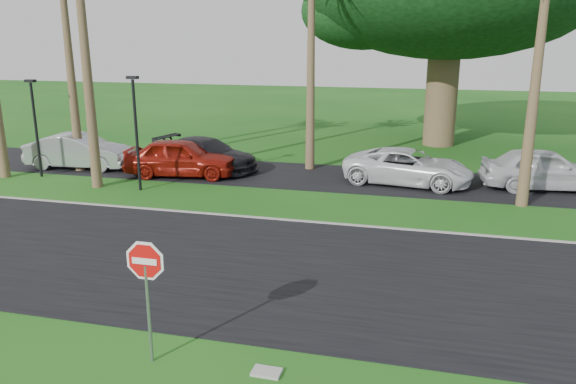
% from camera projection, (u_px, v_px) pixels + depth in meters
% --- Properties ---
extents(ground, '(120.00, 120.00, 0.00)m').
position_uv_depth(ground, '(191.00, 293.00, 13.88)').
color(ground, '#144812').
rests_on(ground, ground).
extents(road, '(120.00, 8.00, 0.02)m').
position_uv_depth(road, '(220.00, 262.00, 15.75)').
color(road, black).
rests_on(road, ground).
extents(parking_strip, '(120.00, 5.00, 0.02)m').
position_uv_depth(parking_strip, '(303.00, 176.00, 25.56)').
color(parking_strip, black).
rests_on(parking_strip, ground).
extents(curb, '(120.00, 0.12, 0.06)m').
position_uv_depth(curb, '(262.00, 218.00, 19.53)').
color(curb, gray).
rests_on(curb, ground).
extents(stop_sign_near, '(1.05, 0.07, 2.62)m').
position_uv_depth(stop_sign_near, '(146.00, 277.00, 10.49)').
color(stop_sign_near, gray).
rests_on(stop_sign_near, ground).
extents(streetlight_left, '(0.45, 0.25, 4.34)m').
position_uv_depth(streetlight_left, '(35.00, 122.00, 24.82)').
color(streetlight_left, black).
rests_on(streetlight_left, ground).
extents(streetlight_right, '(0.45, 0.25, 4.64)m').
position_uv_depth(streetlight_right, '(136.00, 126.00, 22.54)').
color(streetlight_right, black).
rests_on(streetlight_right, ground).
extents(car_silver, '(5.14, 2.23, 1.65)m').
position_uv_depth(car_silver, '(79.00, 152.00, 26.84)').
color(car_silver, '#A9ADB1').
rests_on(car_silver, ground).
extents(car_red, '(5.27, 2.71, 1.72)m').
position_uv_depth(car_red, '(181.00, 158.00, 25.29)').
color(car_red, maroon).
rests_on(car_red, ground).
extents(car_dark, '(5.54, 3.35, 1.50)m').
position_uv_depth(car_dark, '(207.00, 155.00, 26.49)').
color(car_dark, black).
rests_on(car_dark, ground).
extents(car_minivan, '(5.71, 3.24, 1.50)m').
position_uv_depth(car_minivan, '(408.00, 167.00, 23.94)').
color(car_minivan, silver).
rests_on(car_minivan, ground).
extents(car_pickup, '(5.26, 2.66, 1.72)m').
position_uv_depth(car_pickup, '(545.00, 169.00, 23.08)').
color(car_pickup, silver).
rests_on(car_pickup, ground).
extents(utility_slab, '(0.56, 0.36, 0.06)m').
position_uv_depth(utility_slab, '(267.00, 372.00, 10.54)').
color(utility_slab, '#9E9E96').
rests_on(utility_slab, ground).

